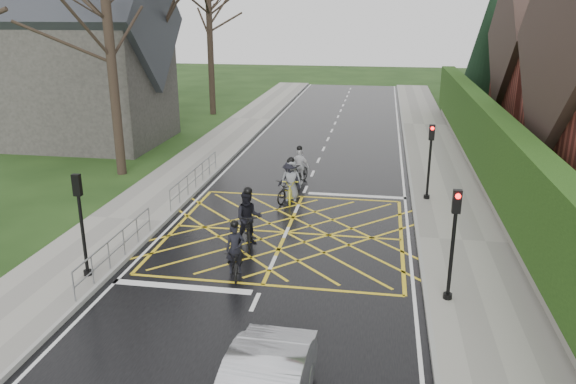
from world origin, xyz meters
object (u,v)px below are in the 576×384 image
(cyclist_rear, at_px, (235,257))
(cyclist_front, at_px, (299,170))
(cyclist_back, at_px, (248,223))
(cyclist_lead, at_px, (291,186))
(cyclist_mid, at_px, (290,185))

(cyclist_rear, relative_size, cyclist_front, 1.01)
(cyclist_rear, height_order, cyclist_back, cyclist_back)
(cyclist_back, height_order, cyclist_lead, cyclist_back)
(cyclist_mid, xyz_separation_m, cyclist_front, (0.06, 2.32, 0.00))
(cyclist_mid, relative_size, cyclist_lead, 0.99)
(cyclist_front, bearing_deg, cyclist_rear, -75.46)
(cyclist_rear, distance_m, cyclist_back, 2.21)
(cyclist_mid, bearing_deg, cyclist_rear, -73.65)
(cyclist_rear, xyz_separation_m, cyclist_mid, (0.50, 6.90, 0.10))
(cyclist_back, distance_m, cyclist_front, 7.05)
(cyclist_back, relative_size, cyclist_mid, 1.08)
(cyclist_back, relative_size, cyclist_front, 1.15)
(cyclist_back, xyz_separation_m, cyclist_mid, (0.61, 4.70, -0.11))
(cyclist_front, height_order, cyclist_lead, cyclist_lead)
(cyclist_rear, distance_m, cyclist_mid, 6.92)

